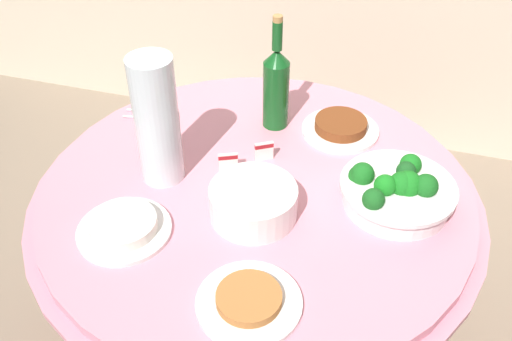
# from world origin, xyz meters

# --- Properties ---
(buffet_table) EXTENTS (1.16, 1.16, 0.74)m
(buffet_table) POSITION_xyz_m (0.00, 0.00, 0.38)
(buffet_table) COLOR maroon
(buffet_table) RESTS_ON ground_plane
(broccoli_bowl) EXTENTS (0.28, 0.28, 0.11)m
(broccoli_bowl) POSITION_xyz_m (0.34, 0.03, 0.78)
(broccoli_bowl) COLOR white
(broccoli_bowl) RESTS_ON buffet_table
(plate_stack) EXTENTS (0.21, 0.21, 0.08)m
(plate_stack) POSITION_xyz_m (0.02, -0.10, 0.78)
(plate_stack) COLOR white
(plate_stack) RESTS_ON buffet_table
(wine_bottle) EXTENTS (0.07, 0.07, 0.34)m
(wine_bottle) POSITION_xyz_m (-0.03, 0.28, 0.87)
(wine_bottle) COLOR #12501D
(wine_bottle) RESTS_ON buffet_table
(decorative_fruit_vase) EXTENTS (0.11, 0.11, 0.34)m
(decorative_fruit_vase) POSITION_xyz_m (-0.24, -0.03, 0.89)
(decorative_fruit_vase) COLOR silver
(decorative_fruit_vase) RESTS_ON buffet_table
(serving_tongs) EXTENTS (0.17, 0.07, 0.01)m
(serving_tongs) POSITION_xyz_m (-0.38, 0.22, 0.74)
(serving_tongs) COLOR silver
(serving_tongs) RESTS_ON buffet_table
(food_plate_stir_fry) EXTENTS (0.22, 0.22, 0.04)m
(food_plate_stir_fry) POSITION_xyz_m (0.16, 0.30, 0.76)
(food_plate_stir_fry) COLOR white
(food_plate_stir_fry) RESTS_ON buffet_table
(food_plate_rice) EXTENTS (0.22, 0.22, 0.04)m
(food_plate_rice) POSITION_xyz_m (-0.25, -0.25, 0.76)
(food_plate_rice) COLOR white
(food_plate_rice) RESTS_ON buffet_table
(food_plate_peanuts) EXTENTS (0.22, 0.22, 0.03)m
(food_plate_peanuts) POSITION_xyz_m (0.09, -0.36, 0.75)
(food_plate_peanuts) COLOR white
(food_plate_peanuts) RESTS_ON buffet_table
(label_placard_front) EXTENTS (0.05, 0.03, 0.05)m
(label_placard_front) POSITION_xyz_m (-0.09, 0.04, 0.77)
(label_placard_front) COLOR white
(label_placard_front) RESTS_ON buffet_table
(label_placard_mid) EXTENTS (0.05, 0.03, 0.05)m
(label_placard_mid) POSITION_xyz_m (-0.01, 0.11, 0.77)
(label_placard_mid) COLOR white
(label_placard_mid) RESTS_ON buffet_table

